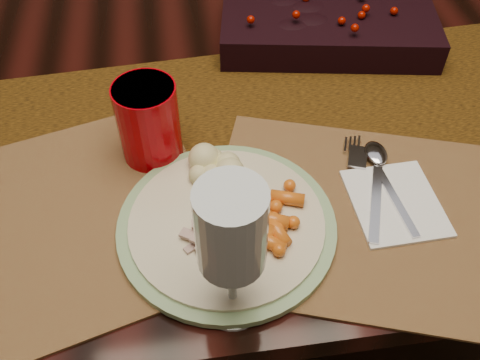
{
  "coord_description": "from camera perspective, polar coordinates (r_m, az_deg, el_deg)",
  "views": [
    {
      "loc": [
        -0.09,
        -0.75,
        1.33
      ],
      "look_at": [
        -0.02,
        -0.29,
        0.8
      ],
      "focal_mm": 40.0,
      "sensor_mm": 36.0,
      "label": 1
    }
  ],
  "objects": [
    {
      "name": "floor",
      "position": [
        1.52,
        -0.61,
        -11.82
      ],
      "size": [
        5.0,
        5.0,
        0.0
      ],
      "primitive_type": "plane",
      "color": "black",
      "rests_on": "ground"
    },
    {
      "name": "dining_table",
      "position": [
        1.21,
        -0.76,
        -3.06
      ],
      "size": [
        1.8,
        1.0,
        0.75
      ],
      "primitive_type": "cube",
      "color": "black",
      "rests_on": "floor"
    },
    {
      "name": "table_runner",
      "position": [
        0.84,
        -3.09,
        5.43
      ],
      "size": [
        1.86,
        0.48,
        0.0
      ],
      "primitive_type": "cube",
      "rotation": [
        0.0,
        0.0,
        0.06
      ],
      "color": "black",
      "rests_on": "dining_table"
    },
    {
      "name": "centerpiece",
      "position": [
        1.02,
        9.41,
        16.2
      ],
      "size": [
        0.41,
        0.26,
        0.08
      ],
      "primitive_type": null,
      "rotation": [
        0.0,
        0.0,
        -0.17
      ],
      "color": "black",
      "rests_on": "table_runner"
    },
    {
      "name": "placemat_main",
      "position": [
        0.75,
        14.33,
        -3.74
      ],
      "size": [
        0.52,
        0.45,
        0.0
      ],
      "primitive_type": "cube",
      "rotation": [
        0.0,
        0.0,
        -0.32
      ],
      "color": "brown",
      "rests_on": "dining_table"
    },
    {
      "name": "placemat_second",
      "position": [
        0.76,
        -21.78,
        -5.35
      ],
      "size": [
        0.56,
        0.47,
        0.0
      ],
      "primitive_type": "cube",
      "rotation": [
        0.0,
        0.0,
        0.27
      ],
      "color": "brown",
      "rests_on": "dining_table"
    },
    {
      "name": "dinner_plate",
      "position": [
        0.7,
        -1.43,
        -4.75
      ],
      "size": [
        0.32,
        0.32,
        0.02
      ],
      "primitive_type": "cylinder",
      "rotation": [
        0.0,
        0.0,
        -0.12
      ],
      "color": "beige",
      "rests_on": "placemat_main"
    },
    {
      "name": "baby_carrots",
      "position": [
        0.68,
        2.92,
        -4.64
      ],
      "size": [
        0.15,
        0.13,
        0.02
      ],
      "primitive_type": null,
      "rotation": [
        0.0,
        0.0,
        0.33
      ],
      "color": "orange",
      "rests_on": "dinner_plate"
    },
    {
      "name": "mashed_potatoes",
      "position": [
        0.73,
        -2.7,
        1.73
      ],
      "size": [
        0.09,
        0.08,
        0.04
      ],
      "primitive_type": null,
      "rotation": [
        0.0,
        0.0,
        0.21
      ],
      "color": "#F2E081",
      "rests_on": "dinner_plate"
    },
    {
      "name": "turkey_shreds",
      "position": [
        0.67,
        -4.08,
        -6.13
      ],
      "size": [
        0.08,
        0.07,
        0.02
      ],
      "primitive_type": null,
      "rotation": [
        0.0,
        0.0,
        0.16
      ],
      "color": "#9E9087",
      "rests_on": "dinner_plate"
    },
    {
      "name": "napkin",
      "position": [
        0.76,
        16.22,
        -2.33
      ],
      "size": [
        0.12,
        0.14,
        0.0
      ],
      "primitive_type": "cube",
      "rotation": [
        0.0,
        0.0,
        0.03
      ],
      "color": "white",
      "rests_on": "placemat_main"
    },
    {
      "name": "fork",
      "position": [
        0.76,
        13.8,
        -1.09
      ],
      "size": [
        0.08,
        0.17,
        0.0
      ],
      "primitive_type": null,
      "rotation": [
        0.0,
        0.0,
        -0.35
      ],
      "color": "#B2B0D0",
      "rests_on": "napkin"
    },
    {
      "name": "spoon",
      "position": [
        0.78,
        15.59,
        -0.44
      ],
      "size": [
        0.05,
        0.17,
        0.0
      ],
      "primitive_type": null,
      "rotation": [
        0.0,
        0.0,
        0.1
      ],
      "color": "silver",
      "rests_on": "napkin"
    },
    {
      "name": "red_cup",
      "position": [
        0.77,
        -9.73,
        6.14
      ],
      "size": [
        0.1,
        0.1,
        0.12
      ],
      "primitive_type": "cylinder",
      "rotation": [
        0.0,
        0.0,
        0.17
      ],
      "color": "#AA0009",
      "rests_on": "placemat_main"
    },
    {
      "name": "wine_glass",
      "position": [
        0.57,
        -0.89,
        -8.2
      ],
      "size": [
        0.08,
        0.08,
        0.2
      ],
      "primitive_type": null,
      "rotation": [
        0.0,
        0.0,
        -0.12
      ],
      "color": "#ABB8C4",
      "rests_on": "dining_table"
    }
  ]
}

